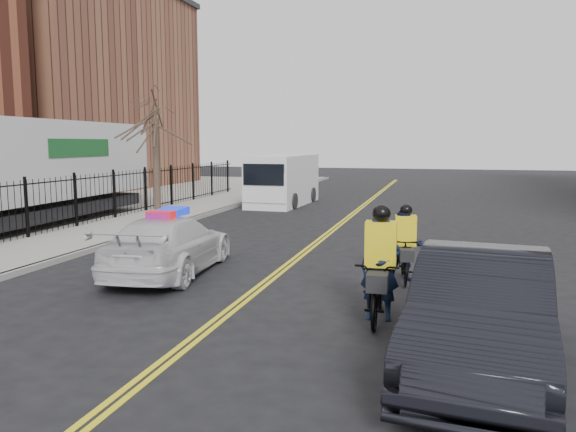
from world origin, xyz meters
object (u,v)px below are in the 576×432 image
(dark_sedan, at_px, (481,312))
(semi_trailer, at_px, (35,167))
(police_cruiser, at_px, (169,245))
(cargo_van, at_px, (282,181))
(cyclist_far, at_px, (405,251))
(cyclist_near, at_px, (380,280))

(dark_sedan, xyz_separation_m, semi_trailer, (-15.37, 9.87, 1.45))
(police_cruiser, height_order, cargo_van, cargo_van)
(cargo_van, distance_m, cyclist_far, 16.36)
(dark_sedan, bearing_deg, cyclist_far, 111.35)
(dark_sedan, relative_size, cargo_van, 0.82)
(dark_sedan, distance_m, semi_trailer, 18.32)
(cargo_van, height_order, cyclist_far, cargo_van)
(semi_trailer, distance_m, cyclist_near, 16.00)
(semi_trailer, bearing_deg, police_cruiser, -36.45)
(cargo_van, height_order, semi_trailer, semi_trailer)
(police_cruiser, distance_m, cyclist_far, 5.60)
(dark_sedan, bearing_deg, police_cruiser, 154.84)
(cyclist_near, relative_size, cyclist_far, 1.18)
(cargo_van, bearing_deg, semi_trailer, -123.70)
(cyclist_near, xyz_separation_m, cyclist_far, (0.25, 2.94, -0.02))
(cyclist_far, bearing_deg, police_cruiser, 179.68)
(semi_trailer, xyz_separation_m, cyclist_near, (13.78, -7.99, -1.55))
(cargo_van, distance_m, semi_trailer, 11.94)
(cargo_van, bearing_deg, dark_sedan, -64.73)
(dark_sedan, height_order, cyclist_near, cyclist_near)
(police_cruiser, bearing_deg, semi_trailer, -39.72)
(police_cruiser, xyz_separation_m, cyclist_far, (5.56, 0.67, -0.00))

